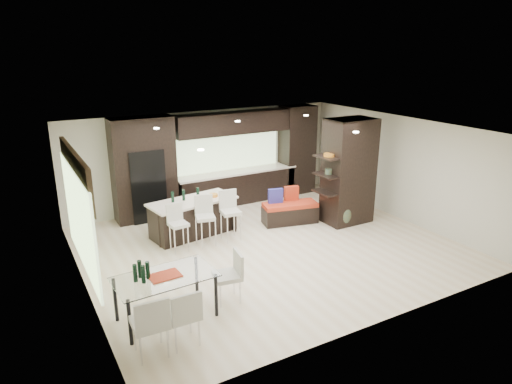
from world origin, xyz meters
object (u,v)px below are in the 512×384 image
stool_right (231,221)px  floor_vase (343,203)px  chair_far (150,327)px  kitchen_island (193,217)px  bench (290,213)px  chair_near (183,318)px  stool_mid (206,226)px  dining_table (166,297)px  stool_left (179,233)px  chair_end (227,279)px

stool_right → floor_vase: 2.95m
stool_right → chair_far: stool_right is taller
stool_right → floor_vase: floor_vase is taller
kitchen_island → stool_right: 1.00m
bench → chair_near: bearing=-127.9°
bench → chair_far: 5.87m
stool_mid → dining_table: size_ratio=0.58×
stool_left → stool_mid: 0.64m
floor_vase → dining_table: (-5.28, -1.83, -0.23)m
kitchen_island → stool_right: (0.64, -0.76, 0.05)m
stool_left → bench: stool_left is taller
stool_mid → floor_vase: (3.52, -0.60, 0.15)m
stool_left → bench: (3.11, 0.22, -0.16)m
kitchen_island → stool_left: size_ratio=2.39×
bench → floor_vase: (1.06, -0.83, 0.35)m
dining_table → stool_right: bearing=42.1°
floor_vase → chair_far: floor_vase is taller
kitchen_island → chair_far: 4.58m
stool_right → chair_end: stool_right is taller
dining_table → chair_far: (-0.51, -0.79, 0.07)m
chair_near → kitchen_island: bearing=65.9°
dining_table → chair_near: bearing=-93.2°
stool_left → stool_mid: bearing=-6.4°
stool_right → dining_table: 3.41m
stool_left → stool_right: 1.28m
stool_mid → chair_far: 3.94m
stool_mid → chair_end: stool_mid is taller
bench → stool_right: bearing=-159.7°
stool_mid → chair_far: bearing=-110.8°
stool_right → chair_near: bearing=-119.9°
floor_vase → chair_end: (-4.15, -1.83, -0.19)m
dining_table → stool_mid: bearing=50.8°
chair_far → stool_mid: bearing=56.9°
stool_left → chair_end: stool_left is taller
chair_far → chair_end: 1.83m
stool_left → chair_far: bearing=-121.7°
stool_right → chair_far: 4.34m
bench → dining_table: 5.00m
stool_right → chair_end: 2.74m
bench → chair_far: (-4.74, -3.45, 0.20)m
chair_end → chair_far: bearing=124.9°
bench → chair_near: size_ratio=1.60×
kitchen_island → bench: size_ratio=1.48×
chair_end → dining_table: bearing=99.1°
stool_right → chair_end: size_ratio=1.12×
stool_left → chair_far: 3.63m
stool_left → floor_vase: bearing=-13.3°
stool_left → chair_near: size_ratio=0.99×
stool_right → floor_vase: size_ratio=0.77×
stool_mid → chair_near: stool_mid is taller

